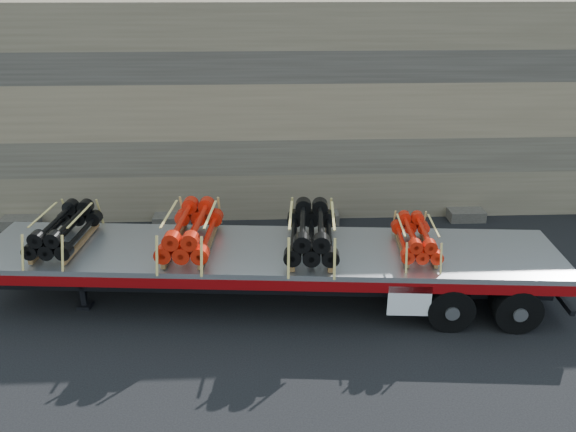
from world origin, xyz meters
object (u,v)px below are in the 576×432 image
bundle_front (64,230)px  bundle_rear (416,238)px  trailer (270,274)px  bundle_midrear (312,233)px  bundle_midfront (191,231)px

bundle_front → bundle_rear: size_ratio=1.19×
trailer → bundle_midrear: size_ratio=5.70×
bundle_front → bundle_rear: bundle_front is taller
trailer → bundle_rear: 3.76m
bundle_midfront → bundle_rear: (5.53, -0.45, -0.10)m
bundle_midfront → bundle_midrear: bearing=-0.0°
trailer → bundle_midrear: bundle_midrear is taller
bundle_front → bundle_midfront: bundle_midfront is taller
trailer → bundle_rear: (3.60, -0.29, 1.06)m
trailer → bundle_front: bearing=180.0°
bundle_front → bundle_rear: bearing=0.0°
bundle_front → bundle_midfront: bearing=0.0°
bundle_front → bundle_midrear: size_ratio=0.90×
trailer → bundle_rear: size_ratio=7.48×
trailer → bundle_front: 5.26m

